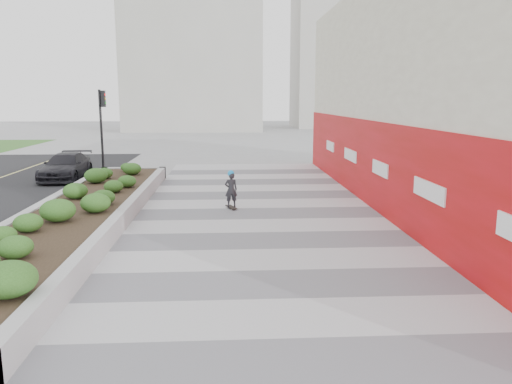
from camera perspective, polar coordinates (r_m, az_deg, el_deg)
ground at (r=8.77m, az=3.90°, el=-14.63°), size 160.00×160.00×0.00m
walkway at (r=11.54m, az=2.04°, el=-8.28°), size 8.00×36.00×0.01m
building at (r=18.66m, az=22.54°, el=10.53°), size 6.04×24.08×8.00m
planter at (r=15.88m, az=-19.57°, el=-2.10°), size 3.00×18.00×0.90m
traffic_signal_near at (r=26.13m, az=-17.17°, el=7.97°), size 0.33×0.28×4.20m
distant_bldg_north_l at (r=63.31m, az=-7.14°, el=16.16°), size 16.00×12.00×20.00m
distant_bldg_north_r at (r=70.23m, az=10.41°, el=17.15°), size 14.00×10.00×24.00m
manhole_cover at (r=11.59m, az=4.52°, el=-8.23°), size 0.44×0.44×0.01m
skateboarder at (r=17.13m, az=-2.87°, el=0.31°), size 0.48×0.75×1.35m
car_dark at (r=25.18m, az=-20.91°, el=2.74°), size 1.74×4.21×1.22m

